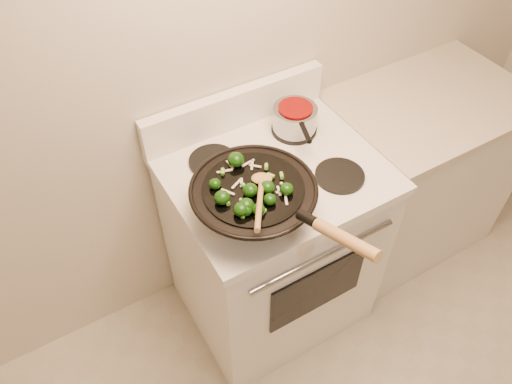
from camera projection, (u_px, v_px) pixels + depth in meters
stove at (272, 243)px, 2.16m from camera, size 0.78×0.67×1.08m
counter_unit at (412, 173)px, 2.47m from camera, size 0.86×0.62×0.91m
wok at (255, 200)px, 1.61m from camera, size 0.41×0.68×0.26m
stirfry at (248, 192)px, 1.54m from camera, size 0.25×0.27×0.05m
wooden_spoon at (261, 192)px, 1.52m from camera, size 0.20×0.28×0.10m
saucepan at (295, 118)px, 1.93m from camera, size 0.17×0.27×0.10m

